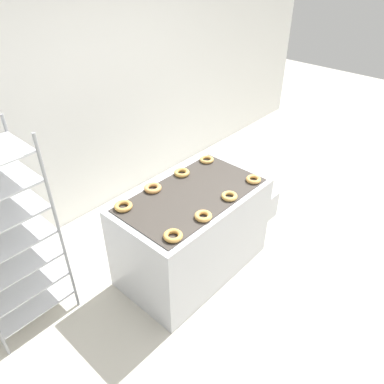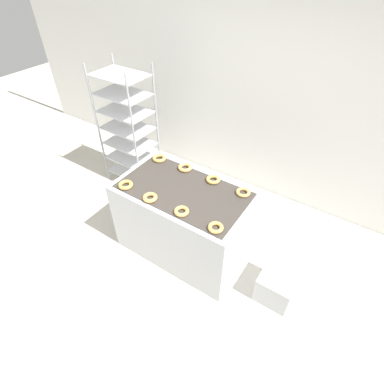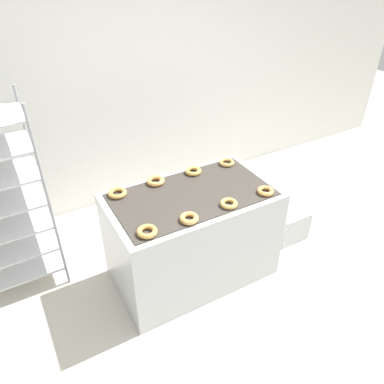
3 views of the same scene
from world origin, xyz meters
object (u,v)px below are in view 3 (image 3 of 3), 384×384
fryer_machine (192,236)px  donut_near_left (147,231)px  donut_far_midleft (156,181)px  donut_far_midright (193,171)px  baking_rack_cart (2,203)px  glaze_bin (285,221)px  donut_near_midright (229,204)px  donut_far_right (227,162)px  donut_far_left (117,193)px  donut_near_midleft (189,218)px  donut_near_right (266,191)px

fryer_machine → donut_near_left: bearing=-151.8°
fryer_machine → donut_far_midleft: 0.56m
donut_near_left → donut_far_midright: same height
fryer_machine → baking_rack_cart: baking_rack_cart is taller
glaze_bin → donut_far_midleft: size_ratio=2.64×
glaze_bin → donut_far_midleft: (-1.27, 0.27, 0.72)m
baking_rack_cart → donut_near_midright: size_ratio=12.16×
fryer_machine → donut_far_right: size_ratio=9.78×
glaze_bin → donut_far_right: 0.95m
baking_rack_cart → donut_far_right: baking_rack_cart is taller
glaze_bin → donut_far_left: (-1.60, 0.26, 0.72)m
glaze_bin → donut_far_right: donut_far_right is taller
baking_rack_cart → donut_far_right: bearing=-11.5°
glaze_bin → donut_near_midright: (-0.92, -0.29, 0.72)m
donut_near_left → donut_near_midright: donut_near_left is taller
fryer_machine → donut_far_midright: 0.55m
donut_near_midright → donut_far_midleft: size_ratio=0.90×
glaze_bin → donut_near_midleft: (-1.27, -0.30, 0.72)m
fryer_machine → donut_far_midleft: (-0.18, 0.29, 0.45)m
donut_far_midleft → donut_far_midright: size_ratio=1.05×
baking_rack_cart → donut_near_left: (0.82, -0.91, 0.04)m
donut_near_right → donut_far_midright: (-0.35, 0.55, 0.00)m
donut_near_left → donut_near_right: (1.02, 0.00, -0.00)m
baking_rack_cart → donut_near_left: size_ratio=11.48×
fryer_machine → donut_near_midright: donut_near_midright is taller
donut_far_left → donut_far_midright: bearing=0.3°
donut_near_midright → baking_rack_cart: bearing=148.7°
donut_near_midleft → donut_far_midright: bearing=58.0°
fryer_machine → donut_far_left: 0.73m
donut_far_left → donut_far_midright: (0.68, 0.00, 0.00)m
fryer_machine → glaze_bin: size_ratio=3.39×
donut_far_left → donut_far_midright: same height
donut_near_midright → donut_far_midright: (0.00, 0.55, 0.00)m
baking_rack_cart → glaze_bin: (2.41, -0.62, -0.68)m
donut_near_midleft → donut_far_midleft: 0.57m
donut_far_left → donut_far_midleft: 0.33m
donut_near_left → donut_near_midright: 0.67m
fryer_machine → donut_far_midleft: size_ratio=8.95×
donut_far_midleft → donut_far_midright: (0.35, -0.01, -0.00)m
baking_rack_cart → donut_far_right: 1.86m
donut_far_midright → donut_far_right: (0.34, -0.01, -0.00)m
glaze_bin → donut_far_midleft: donut_far_midleft is taller
donut_near_midleft → baking_rack_cart: bearing=141.1°
baking_rack_cart → donut_far_midright: baking_rack_cart is taller
donut_near_right → donut_near_left: bearing=-180.0°
donut_far_right → donut_far_left: bearing=179.6°
donut_near_midright → donut_far_left: donut_far_left is taller
donut_near_left → donut_near_midleft: 0.32m
baking_rack_cart → donut_far_midleft: (1.14, -0.35, 0.04)m
glaze_bin → donut_far_midleft: bearing=167.8°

